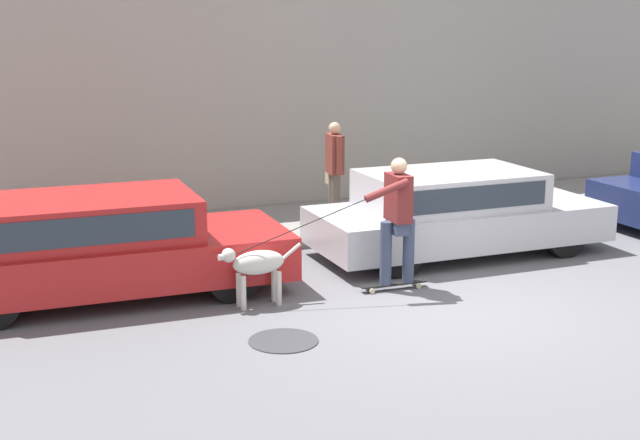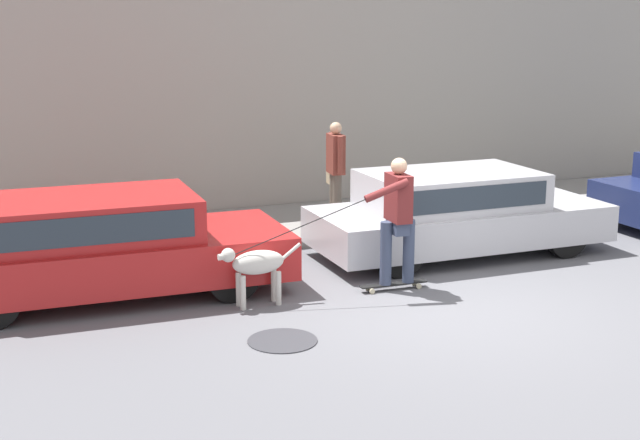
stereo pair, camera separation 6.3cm
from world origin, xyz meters
TOP-DOWN VIEW (x-y plane):
  - ground_plane at (0.00, 0.00)m, footprint 36.00×36.00m
  - back_wall at (0.00, 6.02)m, footprint 32.00×0.30m
  - sidewalk_curb at (0.00, 4.56)m, footprint 30.00×2.57m
  - parked_car_0 at (-3.73, 2.14)m, footprint 4.64×2.01m
  - parked_car_1 at (1.44, 2.14)m, footprint 4.41×1.84m
  - dog at (-2.07, 1.01)m, footprint 1.07×0.31m
  - skateboarder at (-0.19, 0.93)m, footprint 2.67×0.63m
  - pedestrian_with_bag at (0.29, 3.98)m, footprint 0.25×0.67m
  - manhole_cover at (-2.21, -0.26)m, footprint 0.77×0.77m

SIDE VIEW (x-z plane):
  - ground_plane at x=0.00m, z-range 0.00..0.00m
  - manhole_cover at x=-2.21m, z-range 0.00..0.01m
  - sidewalk_curb at x=0.00m, z-range 0.00..0.14m
  - dog at x=-2.07m, z-range 0.14..0.91m
  - parked_car_1 at x=1.44m, z-range 0.00..1.25m
  - parked_car_0 at x=-3.73m, z-range 0.00..1.30m
  - skateboarder at x=-0.19m, z-range 0.12..1.85m
  - pedestrian_with_bag at x=0.29m, z-range 0.23..1.92m
  - back_wall at x=0.00m, z-range 0.00..4.10m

